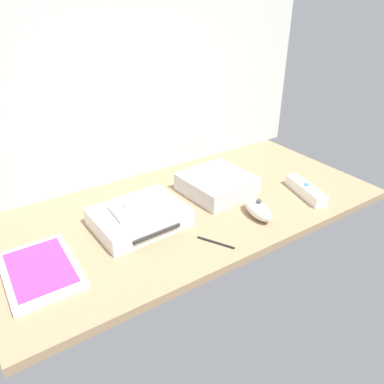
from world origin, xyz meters
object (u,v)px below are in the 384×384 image
(mini_computer, at_px, (217,184))
(remote_nunchuk, at_px, (258,209))
(remote_classic_pad, at_px, (143,204))
(stylus_pen, at_px, (216,242))
(remote_wand, at_px, (306,190))
(game_case, at_px, (40,270))
(game_console, at_px, (139,217))

(mini_computer, distance_m, remote_nunchuk, 0.16)
(remote_classic_pad, xyz_separation_m, stylus_pen, (0.10, -0.16, -0.05))
(remote_wand, distance_m, remote_nunchuk, 0.18)
(stylus_pen, bearing_deg, mini_computer, 52.64)
(remote_classic_pad, bearing_deg, game_case, -167.28)
(game_console, bearing_deg, stylus_pen, -57.84)
(game_case, xyz_separation_m, remote_classic_pad, (0.25, 0.05, 0.05))
(mini_computer, bearing_deg, game_case, -171.46)
(stylus_pen, bearing_deg, remote_wand, 6.83)
(game_console, xyz_separation_m, remote_nunchuk, (0.26, -0.13, -0.00))
(game_console, height_order, stylus_pen, game_console)
(game_console, xyz_separation_m, remote_classic_pad, (0.01, -0.00, 0.03))
(mini_computer, bearing_deg, remote_nunchuk, -86.39)
(remote_wand, relative_size, stylus_pen, 1.69)
(remote_classic_pad, bearing_deg, mini_computer, 9.35)
(game_console, bearing_deg, remote_nunchuk, -28.54)
(game_case, bearing_deg, remote_classic_pad, 10.51)
(remote_nunchuk, xyz_separation_m, remote_classic_pad, (-0.25, 0.13, 0.03))
(game_console, xyz_separation_m, stylus_pen, (0.11, -0.16, -0.02))
(remote_classic_pad, bearing_deg, game_console, -178.45)
(game_console, height_order, remote_wand, game_console)
(remote_wand, distance_m, stylus_pen, 0.34)
(game_case, xyz_separation_m, remote_nunchuk, (0.50, -0.08, 0.01))
(remote_nunchuk, bearing_deg, game_case, 179.59)
(mini_computer, distance_m, remote_classic_pad, 0.24)
(remote_wand, relative_size, remote_classic_pad, 1.03)
(remote_nunchuk, distance_m, remote_classic_pad, 0.28)
(mini_computer, xyz_separation_m, remote_nunchuk, (0.01, -0.16, -0.01))
(remote_wand, height_order, remote_classic_pad, remote_classic_pad)
(remote_wand, bearing_deg, stylus_pen, -158.34)
(remote_classic_pad, height_order, stylus_pen, remote_classic_pad)
(mini_computer, xyz_separation_m, stylus_pen, (-0.14, -0.19, -0.02))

